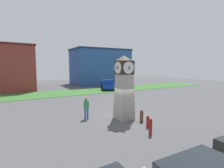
% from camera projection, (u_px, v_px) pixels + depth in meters
% --- Properties ---
extents(ground_plane, '(85.92, 85.92, 0.00)m').
position_uv_depth(ground_plane, '(124.00, 118.00, 14.65)').
color(ground_plane, '#4C4C4F').
extents(clock_tower, '(1.54, 1.48, 5.15)m').
position_uv_depth(clock_tower, '(124.00, 89.00, 14.09)').
color(clock_tower, '#9A958B').
rests_on(clock_tower, ground_plane).
extents(bollard_near_tower, '(0.28, 0.28, 0.96)m').
position_uv_depth(bollard_near_tower, '(142.00, 116.00, 13.47)').
color(bollard_near_tower, brown).
rests_on(bollard_near_tower, ground_plane).
extents(bollard_mid_row, '(0.21, 0.21, 0.86)m').
position_uv_depth(bollard_mid_row, '(148.00, 122.00, 12.27)').
color(bollard_mid_row, maroon).
rests_on(bollard_mid_row, ground_plane).
extents(bollard_far_row, '(0.21, 0.21, 1.08)m').
position_uv_depth(bollard_far_row, '(150.00, 127.00, 10.91)').
color(bollard_far_row, maroon).
rests_on(bollard_far_row, ground_plane).
extents(pickup_truck, '(3.94, 5.78, 1.85)m').
position_uv_depth(pickup_truck, '(107.00, 84.00, 31.96)').
color(pickup_truck, navy).
rests_on(pickup_truck, ground_plane).
extents(pedestrian_near_bench, '(0.44, 0.33, 1.77)m').
position_uv_depth(pedestrian_near_bench, '(86.00, 107.00, 14.18)').
color(pedestrian_near_bench, '#264CA5').
rests_on(pedestrian_near_bench, ground_plane).
extents(storefront_low_left, '(12.96, 8.48, 8.15)m').
position_uv_depth(storefront_low_left, '(100.00, 67.00, 41.28)').
color(storefront_low_left, '#2D5193').
rests_on(storefront_low_left, ground_plane).
extents(grass_verge_far, '(51.55, 6.83, 0.04)m').
position_uv_depth(grass_verge_far, '(88.00, 91.00, 29.74)').
color(grass_verge_far, '#386B2D').
rests_on(grass_verge_far, ground_plane).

